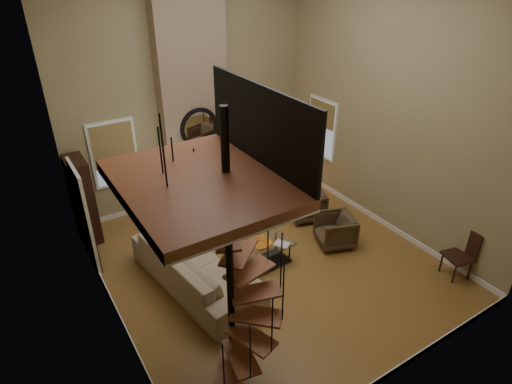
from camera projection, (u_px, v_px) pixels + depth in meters
ground at (267, 261)px, 8.71m from camera, size 6.00×6.50×0.01m
back_wall at (189, 89)px, 9.77m from camera, size 6.00×0.02×5.50m
front_wall at (424, 219)px, 4.97m from camera, size 6.00×0.02×5.50m
left_wall at (89, 175)px, 5.97m from camera, size 0.02×6.50×5.50m
right_wall at (390, 104)px, 8.77m from camera, size 0.02×6.50×5.50m
baseboard_back at (197, 192)px, 11.07m from camera, size 6.00×0.02×0.12m
baseboard_front at (389, 374)px, 6.28m from camera, size 6.00×0.02×0.12m
baseboard_left at (120, 316)px, 7.28m from camera, size 0.02×6.50×0.12m
baseboard_right at (373, 216)px, 10.07m from camera, size 0.02×6.50×0.12m
chimney_breast at (193, 91)px, 9.63m from camera, size 1.60×0.38×5.50m
hearth at (209, 205)px, 10.59m from camera, size 1.50×0.60×0.04m
firebox at (203, 181)px, 10.55m from camera, size 0.95×0.02×0.72m
mantel at (203, 160)px, 10.20m from camera, size 1.70×0.18×0.06m
mirror_frame at (199, 128)px, 9.86m from camera, size 0.94×0.10×0.94m
mirror_disc at (199, 127)px, 9.87m from camera, size 0.80×0.01×0.80m
vase_left at (180, 159)px, 9.90m from camera, size 0.24×0.24×0.25m
vase_right at (224, 149)px, 10.45m from camera, size 0.20×0.20×0.21m
window_back at (114, 153)px, 9.41m from camera, size 1.02×0.06×1.52m
window_right at (322, 127)px, 10.78m from camera, size 0.06×1.02×1.52m
entry_door at (85, 218)px, 8.15m from camera, size 0.10×1.05×2.16m
loft at (207, 176)px, 4.85m from camera, size 1.70×2.20×1.09m
spiral_stair at (231, 269)px, 5.68m from camera, size 1.47×1.47×4.06m
hutch at (83, 199)px, 8.98m from camera, size 0.38×0.82×1.83m
sofa at (195, 267)px, 7.90m from camera, size 1.53×3.02×0.84m
armchair_near at (309, 204)px, 9.97m from camera, size 0.96×0.95×0.71m
armchair_far at (338, 230)px, 9.04m from camera, size 0.95×0.94×0.68m
coffee_table at (262, 254)px, 8.42m from camera, size 1.29×0.72×0.46m
bowl at (261, 244)px, 8.36m from camera, size 0.42×0.42×0.10m
book at (281, 245)px, 8.39m from camera, size 0.34×0.36×0.03m
floor_lamp at (170, 172)px, 9.03m from camera, size 0.37×0.37×1.70m
accent_lamp at (259, 179)px, 11.32m from camera, size 0.13×0.13×0.48m
side_chair at (463, 252)px, 8.08m from camera, size 0.56×0.56×0.99m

